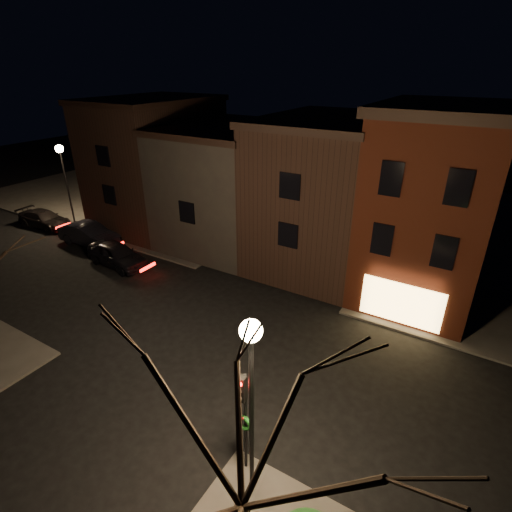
{
  "coord_description": "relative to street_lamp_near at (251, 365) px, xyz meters",
  "views": [
    {
      "loc": [
        10.55,
        -12.94,
        12.38
      ],
      "look_at": [
        0.79,
        3.2,
        3.2
      ],
      "focal_mm": 28.0,
      "sensor_mm": 36.0,
      "label": 1
    }
  ],
  "objects": [
    {
      "name": "corner_building",
      "position": [
        1.8,
        15.47,
        0.22
      ],
      "size": [
        6.5,
        8.5,
        10.5
      ],
      "color": "#41160B",
      "rests_on": "ground"
    },
    {
      "name": "traffic_signal",
      "position": [
        -0.6,
        0.49,
        -2.37
      ],
      "size": [
        0.58,
        0.38,
        4.05
      ],
      "color": "black",
      "rests_on": "sidewalk_near_right"
    },
    {
      "name": "street_lamp_far",
      "position": [
        -25.2,
        12.2,
        0.0
      ],
      "size": [
        0.6,
        0.6,
        6.48
      ],
      "color": "black",
      "rests_on": "sidewalk_far_left"
    },
    {
      "name": "parked_car_b",
      "position": [
        -20.46,
        10.08,
        -4.36
      ],
      "size": [
        5.08,
        2.01,
        1.64
      ],
      "primitive_type": "imported",
      "rotation": [
        0.0,
        0.0,
        1.62
      ],
      "color": "black",
      "rests_on": "ground"
    },
    {
      "name": "parked_car_c",
      "position": [
        -26.67,
        10.5,
        -4.48
      ],
      "size": [
        4.99,
        2.37,
        1.4
      ],
      "primitive_type": "imported",
      "rotation": [
        0.0,
        0.0,
        1.66
      ],
      "color": "black",
      "rests_on": "ground"
    },
    {
      "name": "row_building_c",
      "position": [
        -19.2,
        16.5,
        -0.09
      ],
      "size": [
        7.3,
        10.3,
        9.9
      ],
      "color": "black",
      "rests_on": "ground"
    },
    {
      "name": "row_building_a",
      "position": [
        -4.7,
        16.5,
        -0.34
      ],
      "size": [
        7.3,
        10.3,
        9.4
      ],
      "color": "black",
      "rests_on": "ground"
    },
    {
      "name": "street_lamp_near",
      "position": [
        0.0,
        0.0,
        0.0
      ],
      "size": [
        0.6,
        0.6,
        6.48
      ],
      "color": "black",
      "rests_on": "sidewalk_near_right"
    },
    {
      "name": "sidewalk_far_left",
      "position": [
        -26.2,
        26.0,
        -5.12
      ],
      "size": [
        30.0,
        30.0,
        0.12
      ],
      "primitive_type": "cube",
      "color": "#2D2B28",
      "rests_on": "ground"
    },
    {
      "name": "parked_car_a",
      "position": [
        -16.05,
        8.79,
        -4.38
      ],
      "size": [
        4.86,
        2.32,
        1.6
      ],
      "primitive_type": "imported",
      "rotation": [
        0.0,
        0.0,
        1.48
      ],
      "color": "black",
      "rests_on": "ground"
    },
    {
      "name": "row_building_b",
      "position": [
        -11.95,
        16.5,
        -0.85
      ],
      "size": [
        7.8,
        10.3,
        8.4
      ],
      "color": "black",
      "rests_on": "ground"
    },
    {
      "name": "ground",
      "position": [
        -6.2,
        6.0,
        -5.18
      ],
      "size": [
        120.0,
        120.0,
        0.0
      ],
      "primitive_type": "plane",
      "color": "black",
      "rests_on": "ground"
    },
    {
      "name": "bare_tree_right",
      "position": [
        1.3,
        -2.5,
        0.97
      ],
      "size": [
        6.4,
        6.4,
        8.5
      ],
      "color": "black",
      "rests_on": "sidewalk_near_right"
    }
  ]
}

